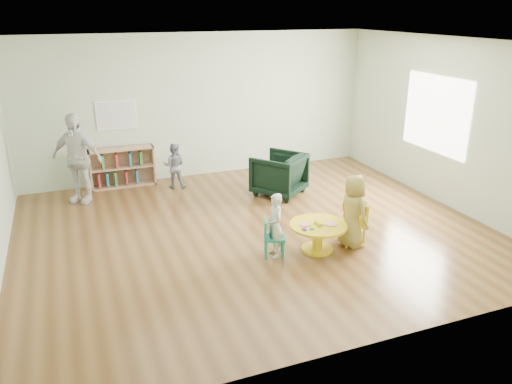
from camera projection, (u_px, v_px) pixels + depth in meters
room at (255, 109)px, 7.03m from camera, size 7.10×7.00×2.80m
activity_table at (318, 232)px, 6.98m from camera, size 0.80×0.80×0.45m
kid_chair_left at (271, 236)px, 6.84m from camera, size 0.37×0.37×0.54m
kid_chair_right at (355, 222)px, 7.19m from camera, size 0.37×0.37×0.62m
bookshelf at (122, 167)px, 9.51m from camera, size 1.20×0.30×0.75m
alphabet_poster at (117, 115)px, 9.28m from camera, size 0.74×0.01×0.54m
armchair at (279, 174)px, 9.07m from camera, size 1.16×1.17×0.77m
child_left at (275, 225)px, 6.77m from camera, size 0.24×0.34×0.91m
child_right at (353, 211)px, 7.02m from camera, size 0.42×0.57×1.07m
toddler at (174, 166)px, 9.39m from camera, size 0.51×0.45×0.86m
adult_caretaker at (77, 158)px, 8.59m from camera, size 0.98×0.83×1.58m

